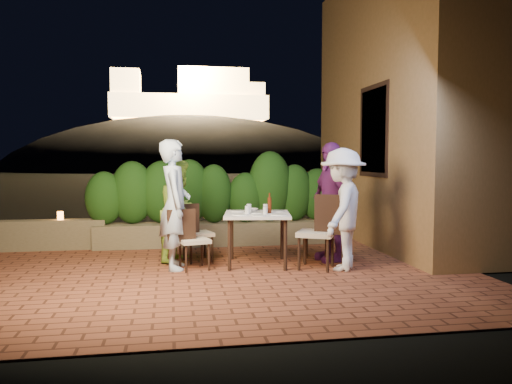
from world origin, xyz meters
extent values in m
plane|color=black|center=(0.00, 0.00, -0.02)|extent=(400.00, 400.00, 0.00)
cube|color=brown|center=(0.00, 0.50, -0.07)|extent=(7.00, 6.00, 0.15)
cube|color=olive|center=(3.60, 2.00, 2.50)|extent=(1.60, 5.00, 5.00)
cube|color=black|center=(2.82, 1.50, 2.00)|extent=(0.08, 1.00, 1.40)
cube|color=black|center=(2.81, 1.50, 2.00)|extent=(0.06, 1.15, 1.55)
cube|color=brown|center=(0.20, 2.30, 0.20)|extent=(4.20, 0.55, 0.40)
cube|color=brown|center=(-2.80, 2.30, 0.25)|extent=(2.20, 0.30, 0.50)
ellipsoid|color=black|center=(2.00, 60.00, -4.00)|extent=(52.00, 40.00, 22.00)
cylinder|color=white|center=(0.36, 0.37, 0.76)|extent=(0.23, 0.23, 0.01)
cylinder|color=white|center=(0.38, 0.82, 0.76)|extent=(0.22, 0.22, 0.01)
cylinder|color=white|center=(0.89, 0.26, 0.76)|extent=(0.22, 0.22, 0.01)
cylinder|color=white|center=(0.95, 0.72, 0.76)|extent=(0.24, 0.24, 0.01)
cylinder|color=white|center=(0.60, 0.54, 0.76)|extent=(0.22, 0.22, 0.01)
cylinder|color=white|center=(0.59, 0.23, 0.76)|extent=(0.20, 0.20, 0.01)
cylinder|color=silver|center=(0.47, 0.44, 0.81)|extent=(0.07, 0.07, 0.12)
cylinder|color=silver|center=(0.53, 0.69, 0.81)|extent=(0.07, 0.07, 0.12)
cylinder|color=silver|center=(0.73, 0.44, 0.80)|extent=(0.06, 0.06, 0.10)
cylinder|color=silver|center=(0.78, 0.68, 0.81)|extent=(0.07, 0.07, 0.12)
imported|color=white|center=(0.60, 0.82, 0.77)|extent=(0.24, 0.24, 0.04)
imported|color=silver|center=(-0.54, 0.48, 0.90)|extent=(0.43, 0.66, 1.80)
imported|color=#AEDD45|center=(-0.47, 1.01, 0.76)|extent=(0.83, 0.91, 1.53)
imported|color=white|center=(1.74, 0.03, 0.84)|extent=(1.11, 1.25, 1.68)
imported|color=#702672|center=(1.77, 0.64, 0.89)|extent=(0.59, 1.10, 1.78)
cylinder|color=orange|center=(-2.44, 2.30, 0.57)|extent=(0.10, 0.10, 0.14)
camera|label=1|loc=(-0.60, -6.50, 1.56)|focal=35.00mm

